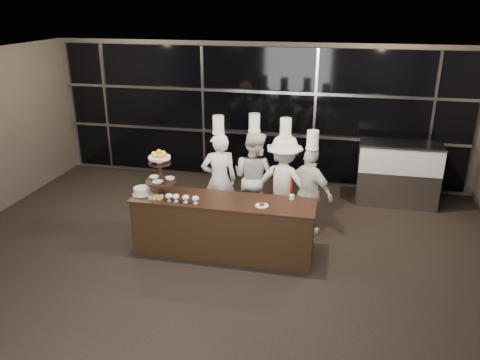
% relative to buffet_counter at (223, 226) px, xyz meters
% --- Properties ---
extents(room, '(10.00, 10.00, 10.00)m').
position_rel_buffet_counter_xyz_m(room, '(-0.06, -1.66, 1.03)').
color(room, black).
rests_on(room, ground).
extents(window_wall, '(8.60, 0.10, 2.80)m').
position_rel_buffet_counter_xyz_m(window_wall, '(-0.06, 3.27, 1.04)').
color(window_wall, black).
rests_on(window_wall, ground).
extents(buffet_counter, '(2.84, 0.74, 0.92)m').
position_rel_buffet_counter_xyz_m(buffet_counter, '(0.00, 0.00, 0.00)').
color(buffet_counter, black).
rests_on(buffet_counter, ground).
extents(display_stand, '(0.48, 0.48, 0.74)m').
position_rel_buffet_counter_xyz_m(display_stand, '(-1.00, -0.00, 0.87)').
color(display_stand, black).
rests_on(display_stand, buffet_counter).
extents(compotes, '(0.53, 0.11, 0.12)m').
position_rel_buffet_counter_xyz_m(compotes, '(-0.59, -0.22, 0.54)').
color(compotes, silver).
rests_on(compotes, buffet_counter).
extents(layer_cake, '(0.30, 0.30, 0.11)m').
position_rel_buffet_counter_xyz_m(layer_cake, '(-1.31, -0.05, 0.51)').
color(layer_cake, white).
rests_on(layer_cake, buffet_counter).
extents(pastry_squares, '(0.20, 0.13, 0.05)m').
position_rel_buffet_counter_xyz_m(pastry_squares, '(-1.03, -0.17, 0.48)').
color(pastry_squares, '#FFE87C').
rests_on(pastry_squares, buffet_counter).
extents(small_plate, '(0.20, 0.20, 0.05)m').
position_rel_buffet_counter_xyz_m(small_plate, '(0.62, -0.10, 0.47)').
color(small_plate, white).
rests_on(small_plate, buffet_counter).
extents(chef_cup, '(0.08, 0.08, 0.07)m').
position_rel_buffet_counter_xyz_m(chef_cup, '(1.03, 0.25, 0.49)').
color(chef_cup, white).
rests_on(chef_cup, buffet_counter).
extents(display_case, '(1.55, 0.67, 1.24)m').
position_rel_buffet_counter_xyz_m(display_case, '(2.84, 2.64, 0.22)').
color(display_case, '#A5A5AA').
rests_on(display_case, ground).
extents(chef_a, '(0.73, 0.62, 2.00)m').
position_rel_buffet_counter_xyz_m(chef_a, '(-0.32, 0.97, 0.41)').
color(chef_a, white).
rests_on(chef_a, ground).
extents(chef_b, '(1.01, 0.92, 1.99)m').
position_rel_buffet_counter_xyz_m(chef_b, '(0.24, 1.26, 0.39)').
color(chef_b, silver).
rests_on(chef_b, ground).
extents(chef_c, '(1.19, 0.81, 1.99)m').
position_rel_buffet_counter_xyz_m(chef_c, '(0.80, 1.08, 0.39)').
color(chef_c, silver).
rests_on(chef_c, ground).
extents(chef_d, '(0.96, 0.81, 1.84)m').
position_rel_buffet_counter_xyz_m(chef_d, '(1.26, 0.94, 0.33)').
color(chef_d, silver).
rests_on(chef_d, ground).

